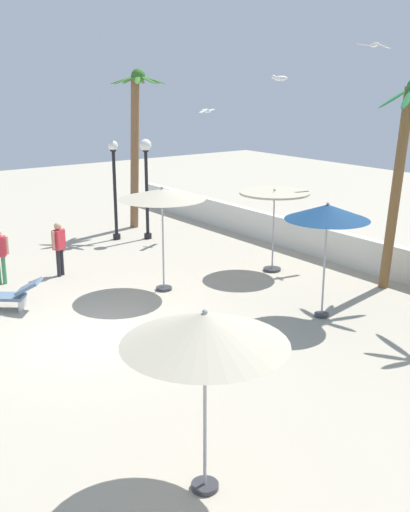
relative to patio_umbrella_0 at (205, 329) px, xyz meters
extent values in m
plane|color=#B2A893|center=(-5.93, 1.16, -2.50)|extent=(56.00, 56.00, 0.00)
cube|color=silver|center=(-5.93, 10.26, -1.98)|extent=(25.20, 0.30, 1.03)
cylinder|color=#333338|center=(0.00, 0.00, -2.46)|extent=(0.41, 0.41, 0.08)
cylinder|color=#A5A5AD|center=(0.00, 0.00, -1.33)|extent=(0.05, 0.05, 2.34)
cone|color=#B7AD93|center=(0.00, 0.00, 0.02)|extent=(2.33, 2.33, 0.46)
sphere|color=#99999E|center=(0.00, 0.00, 0.25)|extent=(0.08, 0.08, 0.08)
cylinder|color=#333338|center=(-3.69, 6.34, -2.46)|extent=(0.36, 0.36, 0.08)
cylinder|color=#A5A5AD|center=(-3.69, 6.34, -1.23)|extent=(0.05, 0.05, 2.54)
cone|color=navy|center=(-3.69, 6.34, 0.18)|extent=(2.06, 2.06, 0.37)
sphere|color=#99999E|center=(-3.69, 6.34, 0.38)|extent=(0.08, 0.08, 0.08)
cylinder|color=#333338|center=(-7.28, 7.93, -2.46)|extent=(0.54, 0.54, 0.08)
cylinder|color=#A5A5AD|center=(-7.28, 7.93, -1.26)|extent=(0.05, 0.05, 2.47)
cylinder|color=#B7AD93|center=(-7.28, 7.93, -0.05)|extent=(2.12, 2.12, 0.06)
sphere|color=#99999E|center=(-7.28, 7.93, 0.04)|extent=(0.08, 0.08, 0.08)
cylinder|color=#333338|center=(-7.75, 4.23, -2.46)|extent=(0.46, 0.46, 0.08)
cylinder|color=#A5A5AD|center=(-7.75, 4.23, -1.17)|extent=(0.05, 0.05, 2.66)
cone|color=#B7AD93|center=(-7.75, 4.23, 0.25)|extent=(2.39, 2.39, 0.28)
sphere|color=#99999E|center=(-7.75, 4.23, 0.41)|extent=(0.08, 0.08, 0.08)
cylinder|color=brown|center=(-4.06, 9.44, 0.28)|extent=(0.59, 0.28, 5.57)
ellipsoid|color=#246F38|center=(-4.26, 9.36, 2.79)|extent=(0.93, 0.33, 0.58)
ellipsoid|color=#246F38|center=(-4.00, 8.99, 2.79)|extent=(0.62, 0.89, 0.58)
ellipsoid|color=#246F38|center=(-3.58, 8.95, 2.79)|extent=(0.48, 0.93, 0.58)
cylinder|color=brown|center=(-14.74, 7.41, 0.44)|extent=(0.77, 0.32, 5.88)
sphere|color=#346A29|center=(-14.29, 7.41, 3.38)|extent=(0.52, 0.52, 0.52)
ellipsoid|color=#346A29|center=(-13.77, 7.50, 3.23)|extent=(1.05, 0.36, 0.36)
ellipsoid|color=#346A29|center=(-13.92, 7.78, 3.23)|extent=(0.87, 0.87, 0.36)
ellipsoid|color=#346A29|center=(-14.38, 7.94, 3.23)|extent=(0.36, 1.05, 0.36)
ellipsoid|color=#346A29|center=(-14.69, 7.76, 3.23)|extent=(0.91, 0.83, 0.36)
ellipsoid|color=#346A29|center=(-14.82, 7.36, 3.23)|extent=(1.05, 0.29, 0.36)
ellipsoid|color=#346A29|center=(-14.59, 6.97, 3.23)|extent=(0.75, 0.96, 0.36)
ellipsoid|color=#346A29|center=(-14.27, 6.88, 3.23)|extent=(0.24, 1.04, 0.36)
ellipsoid|color=#346A29|center=(-13.85, 7.12, 3.23)|extent=(0.97, 0.74, 0.36)
cylinder|color=black|center=(-13.61, 5.89, -2.40)|extent=(0.28, 0.28, 0.20)
cylinder|color=black|center=(-13.61, 5.89, -0.86)|extent=(0.12, 0.12, 3.29)
cylinder|color=black|center=(-13.61, 5.89, 0.79)|extent=(0.22, 0.22, 0.06)
sphere|color=white|center=(-13.61, 5.89, 0.96)|extent=(0.35, 0.35, 0.35)
cylinder|color=black|center=(-13.00, 6.88, -2.40)|extent=(0.28, 0.28, 0.20)
cylinder|color=black|center=(-13.00, 6.88, -0.87)|extent=(0.12, 0.12, 3.27)
cylinder|color=black|center=(-13.00, 6.88, 0.77)|extent=(0.22, 0.22, 0.06)
sphere|color=white|center=(-13.00, 6.88, 0.98)|extent=(0.42, 0.42, 0.42)
cube|color=#B7B7BC|center=(-8.59, 0.44, -2.32)|extent=(0.45, 0.38, 0.35)
cube|color=slate|center=(-8.46, 0.60, -1.86)|extent=(0.81, 0.82, 0.38)
cylinder|color=#26262D|center=(-10.66, 2.34, -2.08)|extent=(0.12, 0.12, 0.84)
cylinder|color=#26262D|center=(-10.74, 2.48, -2.08)|extent=(0.12, 0.12, 0.84)
cube|color=#D8333F|center=(-10.70, 2.41, -1.37)|extent=(0.39, 0.43, 0.59)
sphere|color=tan|center=(-10.70, 2.41, -0.96)|extent=(0.23, 0.23, 0.23)
cylinder|color=tan|center=(-10.58, 2.20, -1.34)|extent=(0.08, 0.08, 0.53)
cylinder|color=tan|center=(-10.82, 2.62, -1.34)|extent=(0.08, 0.08, 0.53)
cylinder|color=#3F8C59|center=(-10.95, 0.78, -2.08)|extent=(0.12, 0.12, 0.83)
cylinder|color=beige|center=(-10.86, 0.92, -1.34)|extent=(0.08, 0.08, 0.53)
ellipsoid|color=white|center=(-6.96, 11.62, 4.26)|extent=(0.34, 0.18, 0.12)
sphere|color=white|center=(-6.79, 11.59, 4.29)|extent=(0.10, 0.10, 0.10)
cube|color=silver|center=(-6.89, 11.95, 4.28)|extent=(0.26, 0.67, 0.21)
cube|color=silver|center=(-7.02, 11.29, 4.28)|extent=(0.27, 0.69, 0.08)
ellipsoid|color=white|center=(-4.86, 5.77, 3.26)|extent=(0.30, 0.32, 0.12)
sphere|color=white|center=(-4.97, 5.65, 3.29)|extent=(0.10, 0.10, 0.10)
cube|color=silver|center=(-4.62, 5.56, 3.28)|extent=(0.58, 0.53, 0.03)
cube|color=silver|center=(-5.10, 5.98, 3.28)|extent=(0.57, 0.53, 0.10)
ellipsoid|color=white|center=(-12.18, 9.03, 2.13)|extent=(0.34, 0.25, 0.12)
sphere|color=white|center=(-12.33, 8.95, 2.16)|extent=(0.10, 0.10, 0.10)
cube|color=silver|center=(-12.06, 8.78, 2.15)|extent=(0.36, 0.54, 0.13)
cube|color=silver|center=(-12.30, 9.27, 2.15)|extent=(0.36, 0.54, 0.08)
camera|label=1|loc=(6.13, -4.49, 3.22)|focal=42.83mm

